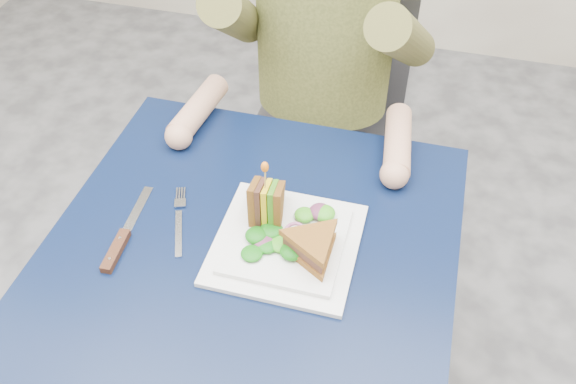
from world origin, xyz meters
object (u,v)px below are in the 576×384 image
(table, at_px, (252,271))
(knife, at_px, (120,243))
(sandwich_upright, at_px, (266,204))
(sandwich_flat, at_px, (313,246))
(plate, at_px, (286,243))
(chair, at_px, (328,103))
(fork, at_px, (179,222))
(diner, at_px, (325,0))

(table, height_order, knife, knife)
(table, height_order, sandwich_upright, sandwich_upright)
(sandwich_flat, bearing_deg, table, 174.37)
(sandwich_upright, height_order, knife, sandwich_upright)
(plate, bearing_deg, chair, 95.30)
(plate, xyz_separation_m, sandwich_upright, (-0.05, 0.05, 0.05))
(table, relative_size, fork, 4.34)
(diner, bearing_deg, plate, -83.71)
(sandwich_upright, xyz_separation_m, knife, (-0.25, -0.12, -0.05))
(diner, distance_m, sandwich_flat, 0.64)
(plate, distance_m, sandwich_flat, 0.07)
(chair, bearing_deg, sandwich_flat, -80.63)
(knife, bearing_deg, sandwich_upright, 26.27)
(sandwich_flat, bearing_deg, plate, 155.56)
(table, bearing_deg, sandwich_flat, -5.63)
(plate, bearing_deg, fork, 179.46)
(diner, bearing_deg, knife, -109.13)
(table, bearing_deg, diner, 90.00)
(chair, height_order, plate, chair)
(table, height_order, sandwich_flat, sandwich_flat)
(diner, xyz_separation_m, sandwich_flat, (0.12, -0.62, -0.14))
(plate, relative_size, knife, 1.17)
(chair, distance_m, fork, 0.74)
(sandwich_flat, height_order, sandwich_upright, sandwich_upright)
(diner, height_order, knife, diner)
(chair, bearing_deg, plate, -84.70)
(diner, bearing_deg, table, -90.00)
(diner, distance_m, sandwich_upright, 0.56)
(fork, bearing_deg, chair, 78.15)
(fork, xyz_separation_m, knife, (-0.08, -0.08, 0.00))
(table, distance_m, chair, 0.72)
(fork, bearing_deg, knife, -137.09)
(fork, bearing_deg, diner, 75.98)
(diner, distance_m, fork, 0.63)
(sandwich_upright, bearing_deg, table, -104.15)
(chair, xyz_separation_m, sandwich_upright, (0.01, -0.66, 0.24))
(diner, relative_size, fork, 4.31)
(sandwich_flat, bearing_deg, sandwich_upright, 146.43)
(chair, height_order, knife, chair)
(sandwich_upright, height_order, fork, sandwich_upright)
(table, distance_m, diner, 0.66)
(table, bearing_deg, knife, -164.70)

